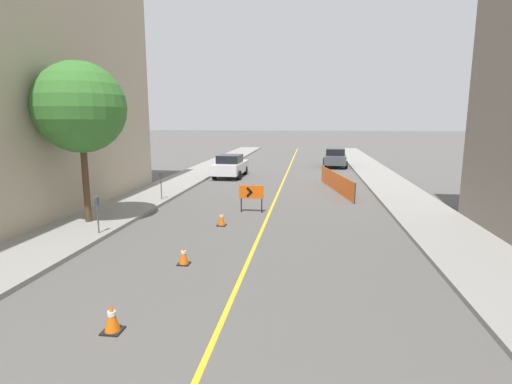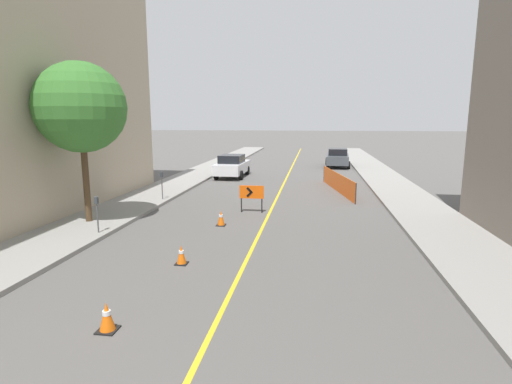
{
  "view_description": "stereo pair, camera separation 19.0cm",
  "coord_description": "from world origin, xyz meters",
  "px_view_note": "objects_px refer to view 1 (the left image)",
  "views": [
    {
      "loc": [
        1.68,
        3.51,
        4.04
      ],
      "look_at": [
        -0.53,
        20.01,
        1.0
      ],
      "focal_mm": 28.0,
      "sensor_mm": 36.0,
      "label": 1
    },
    {
      "loc": [
        1.87,
        3.53,
        4.04
      ],
      "look_at": [
        -0.53,
        20.01,
        1.0
      ],
      "focal_mm": 28.0,
      "sensor_mm": 36.0,
      "label": 2
    }
  ],
  "objects_px": {
    "traffic_cone_third": "(112,318)",
    "parking_meter_far_curb": "(97,207)",
    "traffic_cone_fourth": "(184,255)",
    "arrow_barricade_primary": "(251,193)",
    "parked_car_curb_mid": "(335,158)",
    "parking_meter_near_curb": "(161,180)",
    "parked_car_curb_near": "(230,166)",
    "traffic_cone_fifth": "(221,218)",
    "street_tree_left_near": "(80,108)"
  },
  "relations": [
    {
      "from": "parking_meter_far_curb",
      "to": "parked_car_curb_near",
      "type": "bearing_deg",
      "value": 83.62
    },
    {
      "from": "street_tree_left_near",
      "to": "parked_car_curb_mid",
      "type": "bearing_deg",
      "value": 62.99
    },
    {
      "from": "traffic_cone_fourth",
      "to": "street_tree_left_near",
      "type": "relative_size",
      "value": 0.09
    },
    {
      "from": "traffic_cone_fourth",
      "to": "parked_car_curb_mid",
      "type": "bearing_deg",
      "value": 77.03
    },
    {
      "from": "parked_car_curb_mid",
      "to": "parking_meter_far_curb",
      "type": "bearing_deg",
      "value": -109.64
    },
    {
      "from": "traffic_cone_fifth",
      "to": "parked_car_curb_mid",
      "type": "relative_size",
      "value": 0.14
    },
    {
      "from": "traffic_cone_fourth",
      "to": "parking_meter_far_curb",
      "type": "height_order",
      "value": "parking_meter_far_curb"
    },
    {
      "from": "parking_meter_near_curb",
      "to": "traffic_cone_third",
      "type": "bearing_deg",
      "value": -73.52
    },
    {
      "from": "traffic_cone_fifth",
      "to": "parking_meter_far_curb",
      "type": "height_order",
      "value": "parking_meter_far_curb"
    },
    {
      "from": "arrow_barricade_primary",
      "to": "parked_car_curb_near",
      "type": "height_order",
      "value": "parked_car_curb_near"
    },
    {
      "from": "arrow_barricade_primary",
      "to": "street_tree_left_near",
      "type": "distance_m",
      "value": 7.55
    },
    {
      "from": "parked_car_curb_mid",
      "to": "parking_meter_near_curb",
      "type": "relative_size",
      "value": 3.19
    },
    {
      "from": "parked_car_curb_mid",
      "to": "parking_meter_near_curb",
      "type": "height_order",
      "value": "parked_car_curb_mid"
    },
    {
      "from": "arrow_barricade_primary",
      "to": "traffic_cone_fourth",
      "type": "bearing_deg",
      "value": -99.33
    },
    {
      "from": "traffic_cone_fourth",
      "to": "street_tree_left_near",
      "type": "height_order",
      "value": "street_tree_left_near"
    },
    {
      "from": "parked_car_curb_mid",
      "to": "street_tree_left_near",
      "type": "relative_size",
      "value": 0.73
    },
    {
      "from": "parking_meter_near_curb",
      "to": "parked_car_curb_mid",
      "type": "bearing_deg",
      "value": 59.99
    },
    {
      "from": "traffic_cone_fifth",
      "to": "parking_meter_near_curb",
      "type": "bearing_deg",
      "value": 134.55
    },
    {
      "from": "arrow_barricade_primary",
      "to": "parked_car_curb_near",
      "type": "bearing_deg",
      "value": 105.12
    },
    {
      "from": "parked_car_curb_mid",
      "to": "parking_meter_near_curb",
      "type": "distance_m",
      "value": 18.78
    },
    {
      "from": "traffic_cone_fifth",
      "to": "parked_car_curb_mid",
      "type": "height_order",
      "value": "parked_car_curb_mid"
    },
    {
      "from": "traffic_cone_fourth",
      "to": "parking_meter_near_curb",
      "type": "height_order",
      "value": "parking_meter_near_curb"
    },
    {
      "from": "traffic_cone_third",
      "to": "street_tree_left_near",
      "type": "xyz_separation_m",
      "value": [
        -4.74,
        7.35,
        4.17
      ]
    },
    {
      "from": "traffic_cone_third",
      "to": "parking_meter_near_curb",
      "type": "height_order",
      "value": "parking_meter_near_curb"
    },
    {
      "from": "traffic_cone_fourth",
      "to": "street_tree_left_near",
      "type": "xyz_separation_m",
      "value": [
        -4.98,
        3.65,
        4.19
      ]
    },
    {
      "from": "arrow_barricade_primary",
      "to": "parking_meter_near_curb",
      "type": "bearing_deg",
      "value": 160.19
    },
    {
      "from": "traffic_cone_fourth",
      "to": "parked_car_curb_mid",
      "type": "relative_size",
      "value": 0.13
    },
    {
      "from": "traffic_cone_fifth",
      "to": "street_tree_left_near",
      "type": "relative_size",
      "value": 0.1
    },
    {
      "from": "traffic_cone_fifth",
      "to": "parking_meter_near_curb",
      "type": "height_order",
      "value": "parking_meter_near_curb"
    },
    {
      "from": "arrow_barricade_primary",
      "to": "parked_car_curb_mid",
      "type": "height_order",
      "value": "parked_car_curb_mid"
    },
    {
      "from": "traffic_cone_fifth",
      "to": "arrow_barricade_primary",
      "type": "height_order",
      "value": "arrow_barricade_primary"
    },
    {
      "from": "traffic_cone_fourth",
      "to": "traffic_cone_fifth",
      "type": "height_order",
      "value": "traffic_cone_fifth"
    },
    {
      "from": "arrow_barricade_primary",
      "to": "street_tree_left_near",
      "type": "relative_size",
      "value": 0.2
    },
    {
      "from": "traffic_cone_third",
      "to": "traffic_cone_fourth",
      "type": "bearing_deg",
      "value": 86.33
    },
    {
      "from": "traffic_cone_third",
      "to": "parking_meter_far_curb",
      "type": "relative_size",
      "value": 0.45
    },
    {
      "from": "traffic_cone_third",
      "to": "parking_meter_far_curb",
      "type": "distance_m",
      "value": 6.91
    },
    {
      "from": "parking_meter_far_curb",
      "to": "street_tree_left_near",
      "type": "height_order",
      "value": "street_tree_left_near"
    },
    {
      "from": "parked_car_curb_near",
      "to": "traffic_cone_fifth",
      "type": "bearing_deg",
      "value": -78.27
    },
    {
      "from": "parked_car_curb_near",
      "to": "parking_meter_far_curb",
      "type": "relative_size",
      "value": 3.35
    },
    {
      "from": "street_tree_left_near",
      "to": "parked_car_curb_near",
      "type": "bearing_deg",
      "value": 77.94
    },
    {
      "from": "traffic_cone_fourth",
      "to": "parked_car_curb_mid",
      "type": "xyz_separation_m",
      "value": [
        5.63,
        24.47,
        0.53
      ]
    },
    {
      "from": "traffic_cone_fifth",
      "to": "parking_meter_near_curb",
      "type": "distance_m",
      "value": 5.63
    },
    {
      "from": "traffic_cone_fourth",
      "to": "arrow_barricade_primary",
      "type": "height_order",
      "value": "arrow_barricade_primary"
    },
    {
      "from": "parking_meter_near_curb",
      "to": "traffic_cone_fourth",
      "type": "bearing_deg",
      "value": -65.39
    },
    {
      "from": "parked_car_curb_near",
      "to": "parked_car_curb_mid",
      "type": "xyz_separation_m",
      "value": [
        7.72,
        7.26,
        0.0
      ]
    },
    {
      "from": "traffic_cone_fourth",
      "to": "traffic_cone_fifth",
      "type": "relative_size",
      "value": 0.93
    },
    {
      "from": "parking_meter_near_curb",
      "to": "parking_meter_far_curb",
      "type": "height_order",
      "value": "parking_meter_near_curb"
    },
    {
      "from": "parked_car_curb_near",
      "to": "parking_meter_near_curb",
      "type": "distance_m",
      "value": 9.16
    },
    {
      "from": "parked_car_curb_near",
      "to": "arrow_barricade_primary",
      "type": "bearing_deg",
      "value": -71.98
    },
    {
      "from": "arrow_barricade_primary",
      "to": "parking_meter_far_curb",
      "type": "height_order",
      "value": "parking_meter_far_curb"
    }
  ]
}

